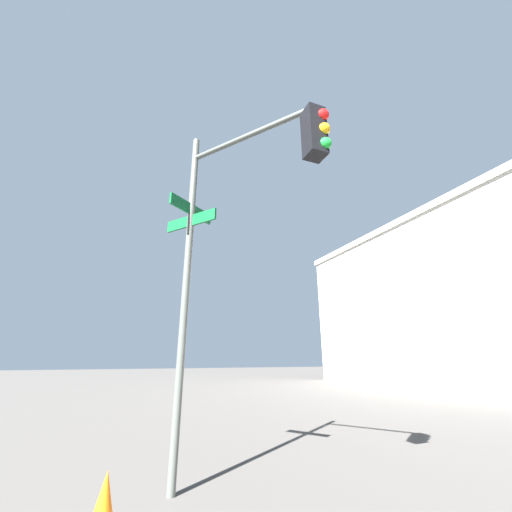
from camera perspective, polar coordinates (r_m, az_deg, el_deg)
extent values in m
cylinder|color=#474C47|center=(5.17, -12.81, -5.59)|extent=(0.12, 0.12, 5.71)
cylinder|color=#474C47|center=(5.58, -1.62, 21.23)|extent=(1.92, 1.47, 0.09)
cube|color=black|center=(4.90, 10.67, 21.39)|extent=(0.28, 0.28, 0.80)
sphere|color=red|center=(5.02, 12.23, 24.05)|extent=(0.18, 0.18, 0.18)
sphere|color=orange|center=(4.86, 12.44, 21.86)|extent=(0.18, 0.18, 0.18)
sphere|color=green|center=(4.71, 12.66, 19.53)|extent=(0.18, 0.18, 0.18)
cube|color=#0F5128|center=(5.53, -11.95, 6.36)|extent=(0.90, 0.69, 0.20)
cube|color=#0F5128|center=(5.63, -11.81, 8.40)|extent=(0.63, 0.82, 0.20)
cube|color=silver|center=(29.27, 37.67, -8.23)|extent=(17.15, 19.15, 9.94)
cube|color=#9D998E|center=(30.28, 35.80, 1.37)|extent=(17.45, 19.45, 0.40)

